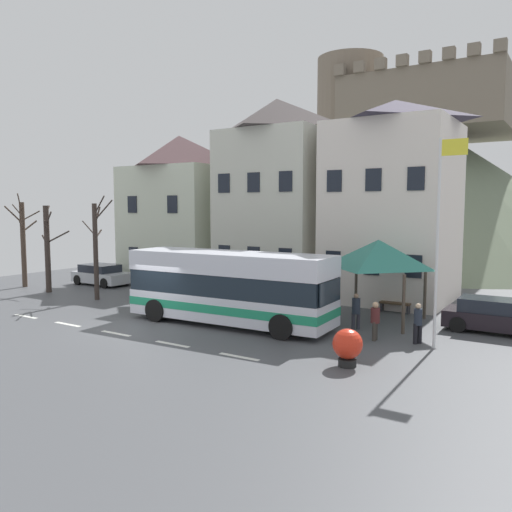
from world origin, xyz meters
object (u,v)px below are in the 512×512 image
Objects in this scene: townhouse_00 at (180,209)px; bare_tree_01 at (23,242)px; bus_shelter at (378,254)px; harbour_buoy at (348,345)px; pedestrian_01 at (375,319)px; pedestrian_00 at (356,309)px; bare_tree_00 at (48,248)px; pedestrian_03 at (418,323)px; townhouse_01 at (276,196)px; transit_bus at (229,288)px; public_bench at (396,303)px; townhouse_02 at (393,201)px; parked_car_00 at (102,275)px; parked_car_01 at (169,281)px; pedestrian_02 at (333,306)px; flagpole at (440,229)px; parked_car_02 at (494,316)px; bare_tree_02 at (96,249)px; hilltop_castle at (429,188)px.

townhouse_00 is 10.19m from bare_tree_01.
bus_shelter reaches higher than harbour_buoy.
townhouse_00 is 19.39m from pedestrian_01.
pedestrian_00 is 0.29× the size of bare_tree_00.
townhouse_01 is at bearing 143.52° from pedestrian_03.
public_bench is (5.28, 6.43, -1.11)m from transit_bus.
parked_car_00 is at bearing -164.52° from townhouse_02.
townhouse_01 is at bearing 48.58° from parked_car_01.
transit_bus is at bearing -5.24° from bare_tree_01.
transit_bus is at bearing -129.37° from public_bench.
pedestrian_02 is at bearing -110.21° from public_bench.
harbour_buoy is at bearing -10.40° from bare_tree_01.
flagpole is at bearing -60.12° from public_bench.
bare_tree_00 is at bearing -176.92° from pedestrian_00.
townhouse_02 is 9.06m from parked_car_02.
pedestrian_01 is at bearing -1.91° from bare_tree_01.
bus_shelter is 2.91m from pedestrian_00.
bus_shelter is 4.75m from flagpole.
bare_tree_02 reaches higher than pedestrian_01.
townhouse_00 reaches higher than pedestrian_03.
flagpole reaches higher than pedestrian_02.
townhouse_00 is 6.64× the size of pedestrian_01.
pedestrian_03 is 3.60m from flagpole.
transit_bus is 9.70m from bare_tree_02.
bare_tree_02 reaches higher than parked_car_02.
bare_tree_01 is at bearing 172.36° from transit_bus.
bare_tree_01 is at bearing 171.24° from bare_tree_00.
bare_tree_00 is (-0.31, -3.72, 2.01)m from parked_car_00.
parked_car_02 is at bearing 6.48° from bare_tree_01.
bare_tree_00 is at bearing -92.67° from parked_car_00.
harbour_buoy is (-1.15, -3.96, -0.12)m from pedestrian_03.
pedestrian_00 is at bearing -94.36° from public_bench.
public_bench is (0.09, 2.41, -2.53)m from bus_shelter.
townhouse_02 is at bearing 1.71° from townhouse_00.
transit_bus is 6.30× the size of pedestrian_01.
hilltop_castle reaches higher than public_bench.
townhouse_02 reaches higher than pedestrian_02.
bare_tree_00 is 0.88× the size of bare_tree_01.
parked_car_00 is at bearing 85.29° from bare_tree_00.
bare_tree_00 is (-13.96, 1.08, 1.09)m from transit_bus.
transit_bus reaches higher than pedestrian_01.
flagpole is (4.69, -1.55, 3.50)m from pedestrian_02.
parked_car_02 is at bearing -40.89° from townhouse_02.
townhouse_00 is 0.92× the size of townhouse_02.
parked_car_02 is (9.86, 4.62, -0.91)m from transit_bus.
pedestrian_00 is at bearing -97.10° from bus_shelter.
bare_tree_02 is at bearing -41.24° from parked_car_00.
townhouse_02 is at bearing 88.37° from pedestrian_02.
townhouse_00 is at bearing 156.38° from pedestrian_03.
townhouse_02 reaches higher than parked_car_02.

